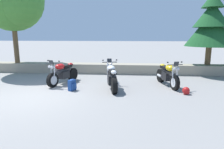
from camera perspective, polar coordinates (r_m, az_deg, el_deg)
The scene contains 9 objects.
ground_plane at distance 7.84m, azimuth -22.07°, elevation -6.04°, with size 120.00×120.00×0.00m, color gray.
stone_wall at distance 12.13m, azimuth -11.94°, elevation 1.86°, with size 36.00×0.80×0.55m, color gray.
motorcycle_red_near_left at distance 9.40m, azimuth -13.90°, elevation 0.33°, with size 0.96×1.99×1.18m.
motorcycle_white_centre at distance 8.31m, azimuth -0.11°, elevation -0.77°, with size 0.83×2.04×1.18m.
motorcycle_yellow_far_right at distance 9.08m, azimuth 15.61°, elevation -0.14°, with size 0.86×2.04×1.18m.
rider_backpack at distance 8.23m, azimuth -11.35°, elevation -2.85°, with size 0.33×0.35×0.47m.
rider_helmet at distance 8.09m, azimuth 20.40°, elevation -4.38°, with size 0.28×0.28×0.28m.
leafy_tree_far_left at distance 13.17m, azimuth -26.32°, elevation 18.51°, with size 3.79×3.61×5.46m.
pine_tree_mid_left at distance 12.42m, azimuth 26.46°, elevation 12.84°, with size 2.67×2.67×3.91m.
Camera 1 is at (3.53, -6.64, 2.24)m, focal length 32.01 mm.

